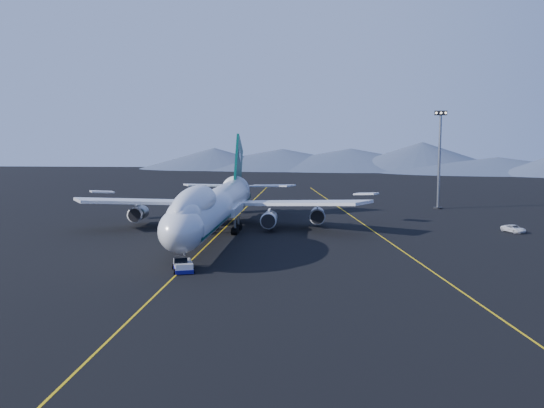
# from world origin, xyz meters

# --- Properties ---
(ground) EXTENTS (500.00, 500.00, 0.00)m
(ground) POSITION_xyz_m (0.00, 0.00, 0.00)
(ground) COLOR black
(ground) RESTS_ON ground
(taxiway_line_main) EXTENTS (0.25, 220.00, 0.01)m
(taxiway_line_main) POSITION_xyz_m (0.00, 0.00, 0.01)
(taxiway_line_main) COLOR gold
(taxiway_line_main) RESTS_ON ground
(taxiway_line_side) EXTENTS (28.08, 198.09, 0.01)m
(taxiway_line_side) POSITION_xyz_m (30.00, 10.00, 0.01)
(taxiway_line_side) COLOR gold
(taxiway_line_side) RESTS_ON ground
(boeing_747) EXTENTS (59.62, 72.43, 19.37)m
(boeing_747) POSITION_xyz_m (0.00, 0.03, 5.81)
(boeing_747) COLOR silver
(boeing_747) RESTS_ON ground
(pushback_tug) EXTENTS (3.97, 5.52, 2.17)m
(pushback_tug) POSITION_xyz_m (0.46, -29.50, 0.68)
(pushback_tug) COLOR silver
(pushback_tug) RESTS_ON ground
(service_van) EXTENTS (4.39, 5.74, 1.45)m
(service_van) POSITION_xyz_m (57.46, 9.41, 0.72)
(service_van) COLOR white
(service_van) RESTS_ON ground
(floodlight_mast) EXTENTS (3.12, 2.34, 25.24)m
(floodlight_mast) POSITION_xyz_m (50.13, 47.88, 12.79)
(floodlight_mast) COLOR black
(floodlight_mast) RESTS_ON ground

